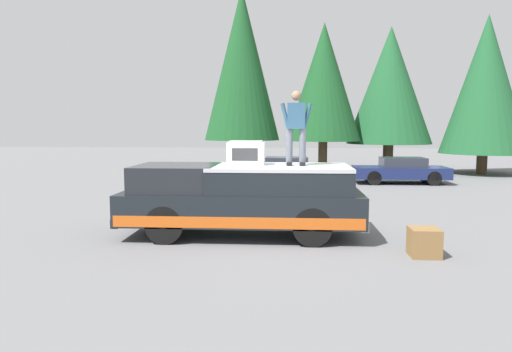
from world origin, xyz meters
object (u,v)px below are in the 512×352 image
object	(u,v)px
pickup_truck	(242,199)
parked_car_white	(285,170)
wooden_crate	(424,242)
compressor_unit	(246,153)
person_on_truck_bed	(296,126)
parked_car_navy	(401,170)

from	to	relation	value
pickup_truck	parked_car_white	world-z (taller)	pickup_truck
wooden_crate	compressor_unit	bearing A→B (deg)	65.51
compressor_unit	person_on_truck_bed	xyz separation A→B (m)	(-0.14, -1.15, 0.62)
parked_car_white	wooden_crate	distance (m)	12.24
pickup_truck	compressor_unit	world-z (taller)	compressor_unit
parked_car_navy	wooden_crate	xyz separation A→B (m)	(-11.98, 2.34, -0.30)
pickup_truck	wooden_crate	xyz separation A→B (m)	(-1.50, -3.74, -0.59)
parked_car_white	person_on_truck_bed	bearing A→B (deg)	-178.22
pickup_truck	person_on_truck_bed	distance (m)	2.09
parked_car_navy	pickup_truck	bearing A→B (deg)	149.87
person_on_truck_bed	wooden_crate	size ratio (longest dim) A/B	3.02
person_on_truck_bed	parked_car_white	distance (m)	10.57
pickup_truck	compressor_unit	bearing A→B (deg)	-27.89
compressor_unit	person_on_truck_bed	world-z (taller)	person_on_truck_bed
person_on_truck_bed	compressor_unit	bearing A→B (deg)	83.23
compressor_unit	wooden_crate	world-z (taller)	compressor_unit
person_on_truck_bed	parked_car_navy	world-z (taller)	person_on_truck_bed
compressor_unit	parked_car_white	xyz separation A→B (m)	(10.24, -0.83, -1.35)
parked_car_navy	wooden_crate	size ratio (longest dim) A/B	7.32
pickup_truck	wooden_crate	size ratio (longest dim) A/B	9.89
pickup_truck	parked_car_white	distance (m)	10.45
pickup_truck	parked_car_navy	distance (m)	12.12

